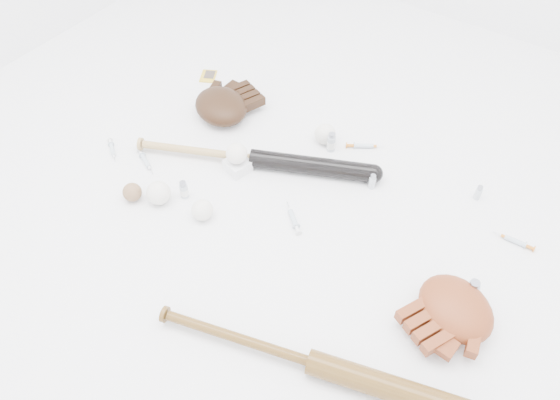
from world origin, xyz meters
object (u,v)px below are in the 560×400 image
Objects in this scene: glove_dark at (221,106)px; pedestal at (238,166)px; bat_dark at (254,158)px; bat_wood at (312,362)px.

pedestal is at bearing -19.48° from glove_dark.
bat_dark is 0.98× the size of bat_wood.
bat_wood is 11.80× the size of pedestal.
bat_wood is 3.37× the size of glove_dark.
glove_dark is at bearing 125.95° from bat_wood.
bat_dark is 0.06m from pedestal.
bat_dark is 0.81m from bat_wood.
glove_dark is (-0.87, 0.70, 0.02)m from bat_wood.
glove_dark reaches higher than bat_dark.
bat_wood is at bearing -17.48° from glove_dark.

